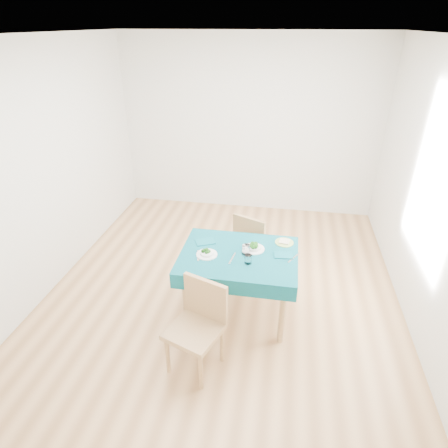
% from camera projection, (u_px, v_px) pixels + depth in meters
% --- Properties ---
extents(room_shell, '(4.02, 4.52, 2.73)m').
position_uv_depth(room_shell, '(224.00, 181.00, 3.84)').
color(room_shell, '#A37143').
rests_on(room_shell, ground).
extents(table, '(1.15, 0.87, 0.76)m').
position_uv_depth(table, '(238.00, 285.00, 3.89)').
color(table, '#084B57').
rests_on(table, ground).
extents(chair_near, '(0.57, 0.59, 1.08)m').
position_uv_depth(chair_near, '(194.00, 321.00, 3.19)').
color(chair_near, '#9E774A').
rests_on(chair_near, ground).
extents(chair_far, '(0.56, 0.58, 1.03)m').
position_uv_depth(chair_far, '(256.00, 237.00, 4.50)').
color(chair_far, '#9E774A').
rests_on(chair_far, ground).
extents(bowl_near, '(0.21, 0.21, 0.06)m').
position_uv_depth(bowl_near, '(207.00, 252.00, 3.69)').
color(bowl_near, white).
rests_on(bowl_near, table).
extents(bowl_far, '(0.22, 0.22, 0.07)m').
position_uv_depth(bowl_far, '(254.00, 247.00, 3.78)').
color(bowl_far, white).
rests_on(bowl_far, table).
extents(fork_near, '(0.06, 0.17, 0.00)m').
position_uv_depth(fork_near, '(198.00, 256.00, 3.68)').
color(fork_near, silver).
rests_on(fork_near, table).
extents(knife_near, '(0.05, 0.21, 0.00)m').
position_uv_depth(knife_near, '(232.00, 258.00, 3.64)').
color(knife_near, silver).
rests_on(knife_near, table).
extents(fork_far, '(0.09, 0.19, 0.00)m').
position_uv_depth(fork_far, '(251.00, 247.00, 3.82)').
color(fork_far, silver).
rests_on(fork_far, table).
extents(knife_far, '(0.12, 0.19, 0.00)m').
position_uv_depth(knife_far, '(294.00, 258.00, 3.65)').
color(knife_far, silver).
rests_on(knife_far, table).
extents(napkin_near, '(0.23, 0.21, 0.01)m').
position_uv_depth(napkin_near, '(205.00, 242.00, 3.91)').
color(napkin_near, '#0B5460').
rests_on(napkin_near, table).
extents(napkin_far, '(0.19, 0.14, 0.01)m').
position_uv_depth(napkin_far, '(283.00, 255.00, 3.69)').
color(napkin_far, '#0B5460').
rests_on(napkin_far, table).
extents(tumbler_center, '(0.08, 0.08, 0.10)m').
position_uv_depth(tumbler_center, '(246.00, 250.00, 3.70)').
color(tumbler_center, white).
rests_on(tumbler_center, table).
extents(tumbler_side, '(0.07, 0.07, 0.09)m').
position_uv_depth(tumbler_side, '(248.00, 259.00, 3.56)').
color(tumbler_side, white).
rests_on(tumbler_side, table).
extents(side_plate, '(0.19, 0.19, 0.01)m').
position_uv_depth(side_plate, '(284.00, 242.00, 3.90)').
color(side_plate, '#A3BF5D').
rests_on(side_plate, table).
extents(bread_slice, '(0.12, 0.12, 0.02)m').
position_uv_depth(bread_slice, '(284.00, 241.00, 3.90)').
color(bread_slice, beige).
rests_on(bread_slice, side_plate).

